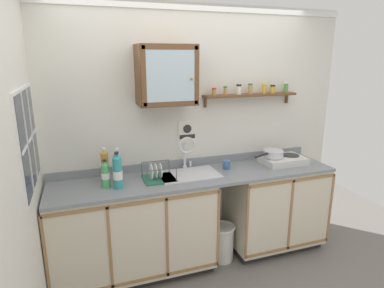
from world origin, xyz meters
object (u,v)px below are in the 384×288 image
bottle_soda_green_1 (105,174)px  bottle_detergent_teal_3 (118,172)px  hot_plate_stove (283,160)px  saucepan (273,153)px  dish_rack (158,176)px  wall_cabinet (166,75)px  sink (189,177)px  bottle_water_blue_0 (118,167)px  mug (226,165)px  warning_sign (187,132)px  bottle_juice_amber_2 (105,166)px  trash_bin (222,242)px

bottle_soda_green_1 → bottle_detergent_teal_3: bottle_detergent_teal_3 is taller
hot_plate_stove → saucepan: size_ratio=1.17×
dish_rack → wall_cabinet: (0.13, 0.13, 0.90)m
sink → dish_rack: (-0.31, -0.03, 0.06)m
saucepan → bottle_detergent_teal_3: bearing=-175.4°
sink → wall_cabinet: wall_cabinet is taller
hot_plate_stove → bottle_soda_green_1: bearing=-178.4°
bottle_water_blue_0 → mug: size_ratio=2.95×
saucepan → warning_sign: 0.94m
sink → hot_plate_stove: sink is taller
wall_cabinet → bottle_juice_amber_2: bearing=-178.7°
hot_plate_stove → wall_cabinet: wall_cabinet is taller
bottle_soda_green_1 → mug: size_ratio=2.33×
bottle_soda_green_1 → hot_plate_stove: bearing=1.6°
bottle_soda_green_1 → saucepan: bearing=2.4°
sink → bottle_soda_green_1: 0.79m
dish_rack → wall_cabinet: size_ratio=0.54×
bottle_water_blue_0 → sink: bearing=-1.3°
trash_bin → warning_sign: bearing=127.9°
saucepan → wall_cabinet: size_ratio=0.73×
sink → bottle_detergent_teal_3: (-0.68, -0.11, 0.17)m
bottle_water_blue_0 → mug: bottle_water_blue_0 is taller
bottle_detergent_teal_3 → dish_rack: 0.39m
saucepan → trash_bin: bearing=-169.9°
mug → wall_cabinet: wall_cabinet is taller
hot_plate_stove → bottle_detergent_teal_3: (-1.74, -0.11, 0.11)m
bottle_water_blue_0 → trash_bin: bearing=-6.3°
dish_rack → mug: size_ratio=2.65×
warning_sign → wall_cabinet: bearing=-148.7°
bottle_water_blue_0 → wall_cabinet: (0.48, 0.08, 0.79)m
warning_sign → dish_rack: bearing=-143.9°
mug → wall_cabinet: 1.07m
hot_plate_stove → mug: bearing=176.6°
bottle_soda_green_1 → wall_cabinet: 1.03m
hot_plate_stove → dish_rack: size_ratio=1.58×
saucepan → mug: bearing=178.2°
hot_plate_stove → bottle_soda_green_1: bottle_soda_green_1 is taller
sink → mug: size_ratio=5.25×
hot_plate_stove → bottle_juice_amber_2: bearing=177.3°
hot_plate_stove → trash_bin: 1.07m
dish_rack → mug: (0.73, 0.07, 0.01)m
saucepan → sink: bearing=-179.1°
warning_sign → hot_plate_stove: bearing=-14.1°
hot_plate_stove → warning_sign: 1.07m
saucepan → trash_bin: 1.06m
dish_rack → hot_plate_stove: bearing=1.2°
bottle_detergent_teal_3 → warning_sign: bearing=25.5°
sink → wall_cabinet: (-0.18, 0.09, 0.97)m
hot_plate_stove → bottle_soda_green_1: 1.84m
saucepan → bottle_detergent_teal_3: 1.63m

